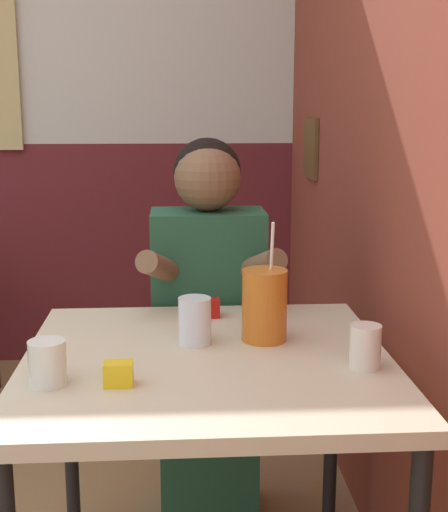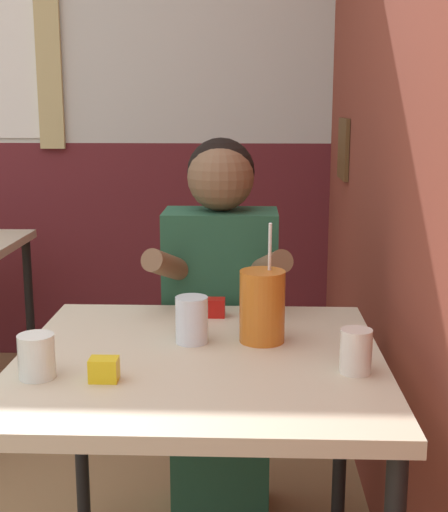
# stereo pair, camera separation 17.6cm
# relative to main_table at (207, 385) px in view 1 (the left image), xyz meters

# --- Properties ---
(brick_wall_right) EXTENTS (0.08, 4.40, 2.70)m
(brick_wall_right) POSITION_rel_main_table_xyz_m (0.54, 0.77, 0.70)
(brick_wall_right) COLOR brown
(brick_wall_right) RESTS_ON ground_plane
(main_table) EXTENTS (0.85, 0.83, 0.72)m
(main_table) POSITION_rel_main_table_xyz_m (0.00, 0.00, 0.00)
(main_table) COLOR beige
(main_table) RESTS_ON ground_plane
(person_seated) EXTENTS (0.42, 0.40, 1.19)m
(person_seated) POSITION_rel_main_table_xyz_m (0.03, 0.54, -0.02)
(person_seated) COLOR #235138
(person_seated) RESTS_ON ground_plane
(cocktail_pitcher) EXTENTS (0.11, 0.11, 0.30)m
(cocktail_pitcher) POSITION_rel_main_table_xyz_m (0.15, 0.11, 0.16)
(cocktail_pitcher) COLOR #C6661E
(cocktail_pitcher) RESTS_ON main_table
(glass_near_pitcher) EXTENTS (0.08, 0.08, 0.11)m
(glass_near_pitcher) POSITION_rel_main_table_xyz_m (-0.03, 0.09, 0.13)
(glass_near_pitcher) COLOR silver
(glass_near_pitcher) RESTS_ON main_table
(glass_center) EXTENTS (0.08, 0.08, 0.09)m
(glass_center) POSITION_rel_main_table_xyz_m (-0.34, -0.15, 0.12)
(glass_center) COLOR silver
(glass_center) RESTS_ON main_table
(glass_far_side) EXTENTS (0.07, 0.07, 0.10)m
(glass_far_side) POSITION_rel_main_table_xyz_m (0.34, -0.09, 0.12)
(glass_far_side) COLOR silver
(glass_far_side) RESTS_ON main_table
(condiment_ketchup) EXTENTS (0.06, 0.04, 0.05)m
(condiment_ketchup) POSITION_rel_main_table_xyz_m (0.02, 0.31, 0.10)
(condiment_ketchup) COLOR #B7140F
(condiment_ketchup) RESTS_ON main_table
(condiment_mustard) EXTENTS (0.06, 0.04, 0.05)m
(condiment_mustard) POSITION_rel_main_table_xyz_m (-0.19, -0.16, 0.10)
(condiment_mustard) COLOR yellow
(condiment_mustard) RESTS_ON main_table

